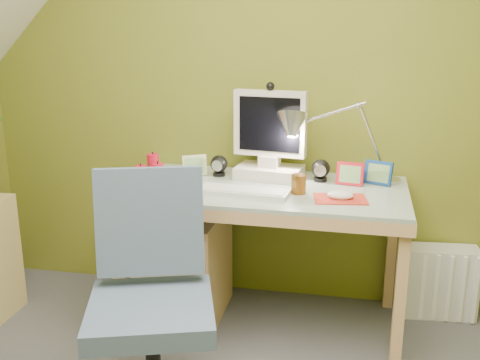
% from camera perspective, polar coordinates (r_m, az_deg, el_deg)
% --- Properties ---
extents(wall_back, '(3.20, 0.01, 2.40)m').
position_cam_1_polar(wall_back, '(3.10, 2.21, 9.20)').
color(wall_back, olive).
rests_on(wall_back, floor).
extents(desk, '(1.43, 0.74, 0.76)m').
position_cam_1_polar(desk, '(2.94, 2.37, -7.78)').
color(desk, tan).
rests_on(desk, floor).
extents(monitor, '(0.44, 0.29, 0.56)m').
position_cam_1_polar(monitor, '(2.92, 3.07, 5.56)').
color(monitor, silver).
rests_on(monitor, desk).
extents(speaker_left, '(0.11, 0.11, 0.11)m').
position_cam_1_polar(speaker_left, '(3.00, -2.15, 1.45)').
color(speaker_left, black).
rests_on(speaker_left, desk).
extents(speaker_right, '(0.11, 0.11, 0.11)m').
position_cam_1_polar(speaker_right, '(2.93, 8.19, 0.97)').
color(speaker_right, black).
rests_on(speaker_right, desk).
extents(keyboard, '(0.45, 0.18, 0.02)m').
position_cam_1_polar(keyboard, '(2.69, 0.31, -1.19)').
color(keyboard, silver).
rests_on(keyboard, desk).
extents(mousepad, '(0.26, 0.20, 0.01)m').
position_cam_1_polar(mousepad, '(2.65, 10.13, -1.90)').
color(mousepad, red).
rests_on(mousepad, desk).
extents(mouse, '(0.13, 0.10, 0.04)m').
position_cam_1_polar(mouse, '(2.64, 10.15, -1.53)').
color(mouse, silver).
rests_on(mouse, mousepad).
extents(amber_tumbler, '(0.08, 0.08, 0.09)m').
position_cam_1_polar(amber_tumbler, '(2.70, 5.97, -0.42)').
color(amber_tumbler, brown).
rests_on(amber_tumbler, desk).
extents(candle_cluster, '(0.20, 0.18, 0.13)m').
position_cam_1_polar(candle_cluster, '(2.95, -9.07, 1.22)').
color(candle_cluster, red).
rests_on(candle_cluster, desk).
extents(photo_frame_red, '(0.14, 0.04, 0.12)m').
position_cam_1_polar(photo_frame_red, '(2.88, 11.12, 0.63)').
color(photo_frame_red, red).
rests_on(photo_frame_red, desk).
extents(photo_frame_blue, '(0.14, 0.07, 0.12)m').
position_cam_1_polar(photo_frame_blue, '(2.92, 13.87, 0.72)').
color(photo_frame_blue, navy).
rests_on(photo_frame_blue, desk).
extents(photo_frame_green, '(0.12, 0.08, 0.11)m').
position_cam_1_polar(photo_frame_green, '(3.01, -4.65, 1.49)').
color(photo_frame_green, '#B4C486').
rests_on(photo_frame_green, desk).
extents(desk_lamp, '(0.59, 0.30, 0.61)m').
position_cam_1_polar(desk_lamp, '(2.89, 11.98, 5.60)').
color(desk_lamp, '#AEAEB3').
rests_on(desk_lamp, desk).
extents(task_chair, '(0.68, 0.68, 0.98)m').
position_cam_1_polar(task_chair, '(2.24, -9.06, -12.72)').
color(task_chair, '#465873').
rests_on(task_chair, floor).
extents(radiator, '(0.40, 0.19, 0.39)m').
position_cam_1_polar(radiator, '(3.27, 19.56, -9.70)').
color(radiator, silver).
rests_on(radiator, floor).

